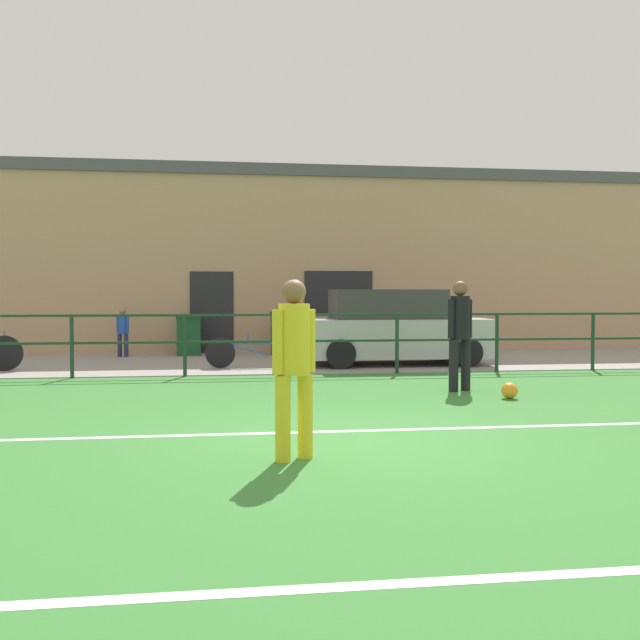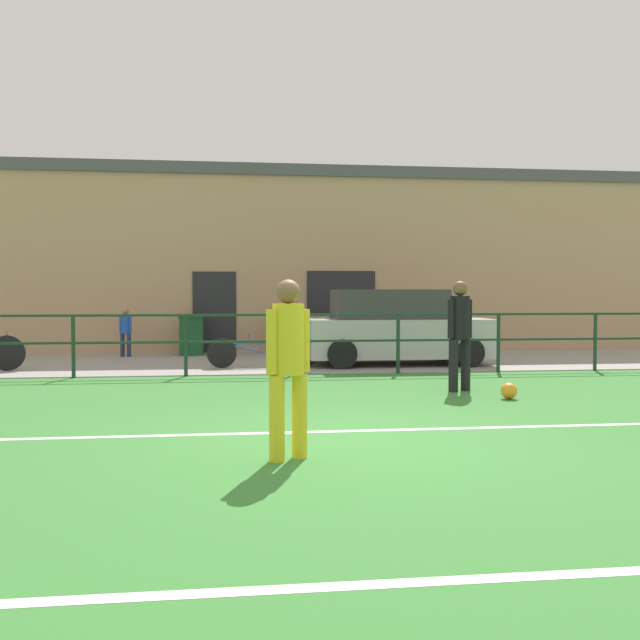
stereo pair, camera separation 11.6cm
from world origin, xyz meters
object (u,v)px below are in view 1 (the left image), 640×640
(trash_bin_1, at_px, (189,335))
(trash_bin_0, at_px, (284,333))
(player_winger, at_px, (294,358))
(parked_car_red, at_px, (393,329))
(player_goalkeeper, at_px, (460,329))
(bicycle_parked_0, at_px, (262,352))
(spectator_child, at_px, (123,329))
(soccer_ball_match, at_px, (509,391))

(trash_bin_1, bearing_deg, trash_bin_0, -4.25)
(player_winger, bearing_deg, parked_car_red, 42.79)
(player_goalkeeper, relative_size, trash_bin_1, 1.76)
(player_winger, relative_size, parked_car_red, 0.42)
(player_goalkeeper, bearing_deg, trash_bin_1, 98.95)
(player_winger, distance_m, parked_car_red, 8.74)
(player_goalkeeper, distance_m, player_winger, 5.12)
(bicycle_parked_0, bearing_deg, player_winger, -90.78)
(spectator_child, bearing_deg, trash_bin_1, -148.37)
(soccer_ball_match, relative_size, trash_bin_1, 0.24)
(player_goalkeeper, distance_m, bicycle_parked_0, 4.76)
(trash_bin_0, distance_m, trash_bin_1, 2.33)
(bicycle_parked_0, relative_size, trash_bin_0, 2.18)
(player_winger, bearing_deg, trash_bin_1, 70.25)
(spectator_child, relative_size, trash_bin_1, 1.21)
(spectator_child, bearing_deg, parked_car_red, 179.58)
(spectator_child, xyz_separation_m, trash_bin_1, (1.55, 0.25, -0.18))
(spectator_child, relative_size, parked_car_red, 0.30)
(bicycle_parked_0, bearing_deg, parked_car_red, 7.05)
(soccer_ball_match, height_order, parked_car_red, parked_car_red)
(trash_bin_0, bearing_deg, player_winger, -94.16)
(bicycle_parked_0, xyz_separation_m, trash_bin_1, (-1.64, 3.14, 0.18))
(parked_car_red, bearing_deg, trash_bin_1, 147.90)
(player_goalkeeper, height_order, soccer_ball_match, player_goalkeeper)
(soccer_ball_match, distance_m, trash_bin_1, 9.23)
(soccer_ball_match, bearing_deg, trash_bin_0, 109.24)
(trash_bin_0, bearing_deg, soccer_ball_match, -70.76)
(soccer_ball_match, bearing_deg, parked_car_red, 95.91)
(soccer_ball_match, relative_size, bicycle_parked_0, 0.10)
(bicycle_parked_0, bearing_deg, trash_bin_1, 117.53)
(spectator_child, bearing_deg, bicycle_parked_0, 160.30)
(trash_bin_1, bearing_deg, player_goalkeeper, -56.63)
(player_winger, relative_size, trash_bin_1, 1.68)
(parked_car_red, height_order, bicycle_parked_0, parked_car_red)
(player_goalkeeper, bearing_deg, parked_car_red, 66.59)
(trash_bin_0, bearing_deg, spectator_child, -178.90)
(player_goalkeeper, bearing_deg, trash_bin_0, 83.81)
(player_winger, distance_m, trash_bin_1, 11.14)
(bicycle_parked_0, bearing_deg, trash_bin_0, 77.08)
(player_winger, distance_m, spectator_child, 11.22)
(player_winger, distance_m, soccer_ball_match, 4.81)
(soccer_ball_match, distance_m, spectator_child, 9.96)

